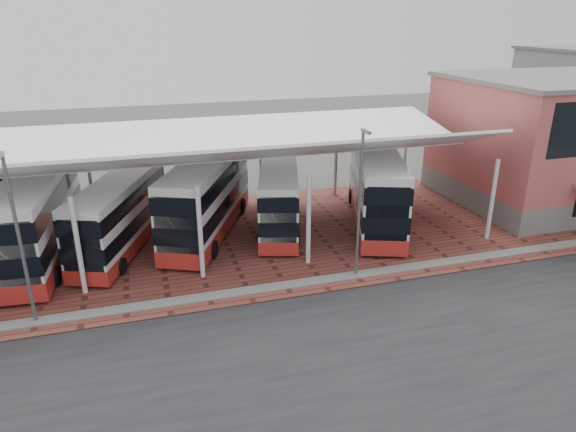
% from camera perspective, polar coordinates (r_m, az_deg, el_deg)
% --- Properties ---
extents(ground, '(140.00, 140.00, 0.00)m').
position_cam_1_polar(ground, '(22.82, 9.35, -14.32)').
color(ground, '#424540').
extents(road, '(120.00, 14.00, 0.02)m').
position_cam_1_polar(road, '(22.10, 10.51, -15.70)').
color(road, black).
rests_on(road, ground).
extents(forecourt, '(72.00, 16.00, 0.06)m').
position_cam_1_polar(forecourt, '(34.01, 2.98, -1.54)').
color(forecourt, brown).
rests_on(forecourt, ground).
extents(north_kerb, '(120.00, 0.80, 0.14)m').
position_cam_1_polar(north_kerb, '(27.60, 3.78, -7.15)').
color(north_kerb, slate).
rests_on(north_kerb, ground).
extents(canopy, '(37.00, 11.63, 7.07)m').
position_cam_1_polar(canopy, '(31.42, -11.41, 7.23)').
color(canopy, silver).
rests_on(canopy, ground).
extents(terminal, '(18.40, 14.40, 9.25)m').
position_cam_1_polar(terminal, '(44.75, 29.15, 7.58)').
color(terminal, '#62605D').
rests_on(terminal, ground).
extents(lamp_west, '(0.16, 0.90, 8.07)m').
position_cam_1_polar(lamp_west, '(24.97, -27.75, -1.98)').
color(lamp_west, '#55585B').
rests_on(lamp_west, ground).
extents(lamp_east, '(0.16, 0.90, 8.07)m').
position_cam_1_polar(lamp_east, '(26.65, 7.99, 1.72)').
color(lamp_east, '#55585B').
rests_on(lamp_east, ground).
extents(bus_1, '(3.64, 12.07, 4.90)m').
position_cam_1_polar(bus_1, '(32.49, -25.98, -0.19)').
color(bus_1, silver).
rests_on(bus_1, forecourt).
extents(bus_2, '(5.92, 10.52, 4.27)m').
position_cam_1_polar(bus_2, '(32.03, -18.17, 0.05)').
color(bus_2, silver).
rests_on(bus_2, forecourt).
extents(bus_3, '(7.40, 11.88, 4.87)m').
position_cam_1_polar(bus_3, '(33.11, -8.95, 2.11)').
color(bus_3, silver).
rests_on(bus_3, forecourt).
extents(bus_4, '(5.10, 10.46, 4.21)m').
position_cam_1_polar(bus_4, '(33.80, -1.01, 2.18)').
color(bus_4, silver).
rests_on(bus_4, forecourt).
extents(bus_5, '(6.60, 12.09, 4.89)m').
position_cam_1_polar(bus_5, '(34.87, 9.73, 3.06)').
color(bus_5, silver).
rests_on(bus_5, forecourt).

